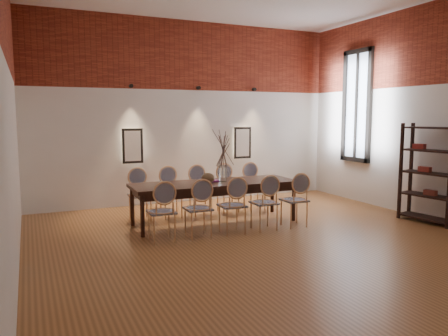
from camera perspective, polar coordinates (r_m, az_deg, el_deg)
name	(u,v)px	position (r m, az deg, el deg)	size (l,w,h in m)	color
floor	(266,241)	(6.94, 5.52, -9.48)	(7.00, 7.00, 0.02)	#9C6233
wall_back	(188,113)	(9.89, -4.69, 7.20)	(7.00, 0.10, 4.00)	silver
wall_left	(5,110)	(5.77, -26.73, 6.74)	(0.10, 7.00, 4.00)	silver
wall_right	(436,112)	(8.97, 25.90, 6.58)	(0.10, 7.00, 4.00)	silver
brick_band_back	(189,55)	(9.91, -4.62, 14.45)	(7.00, 0.02, 1.50)	maroon
brick_band_left	(5,0)	(5.92, -26.70, 18.96)	(0.02, 7.00, 1.50)	maroon
brick_band_right	(437,42)	(9.02, 26.04, 14.55)	(0.02, 7.00, 1.50)	maroon
niche_left	(132,146)	(9.46, -11.89, 2.85)	(0.36, 0.06, 0.66)	#FFEAC6
niche_right	(242,143)	(10.33, 2.36, 3.32)	(0.36, 0.06, 0.66)	#FFEAC6
spot_fixture_left	(131,86)	(9.43, -12.04, 10.44)	(0.08, 0.08, 0.10)	black
spot_fixture_mid	(199,88)	(9.86, -3.35, 10.41)	(0.08, 0.08, 0.10)	black
spot_fixture_right	(254,89)	(10.44, 3.96, 10.21)	(0.08, 0.08, 0.10)	black
window_glass	(357,106)	(10.31, 17.01, 7.75)	(0.02, 0.78, 2.38)	silver
window_frame	(357,106)	(10.30, 16.92, 7.75)	(0.08, 0.90, 2.50)	black
window_mullion	(357,106)	(10.30, 16.92, 7.75)	(0.06, 0.06, 2.40)	black
dining_table	(215,203)	(7.90, -1.20, -4.55)	(2.98, 0.96, 0.75)	#321810
chair_near_a	(162,212)	(6.81, -8.16, -5.67)	(0.44, 0.44, 0.94)	tan
chair_near_b	(198,208)	(6.98, -3.41, -5.29)	(0.44, 0.44, 0.94)	tan
chair_near_c	(232,205)	(7.20, 1.08, -4.91)	(0.44, 0.44, 0.94)	tan
chair_near_d	(264,203)	(7.46, 5.27, -4.52)	(0.44, 0.44, 0.94)	tan
chair_near_e	(294,200)	(7.76, 9.16, -4.14)	(0.44, 0.44, 0.94)	tan
chair_far_a	(140,195)	(8.25, -10.91, -3.51)	(0.44, 0.44, 0.94)	tan
chair_far_b	(171,193)	(8.40, -6.93, -3.25)	(0.44, 0.44, 0.94)	tan
chair_far_c	(200,191)	(8.58, -3.10, -3.00)	(0.44, 0.44, 0.94)	tan
chair_far_d	(228,189)	(8.80, 0.55, -2.74)	(0.44, 0.44, 0.94)	tan
chair_far_e	(255,187)	(9.05, 4.01, -2.48)	(0.44, 0.44, 0.94)	tan
vase	(223,173)	(7.88, -0.14, -0.71)	(0.14, 0.14, 0.30)	silver
dried_branches	(223,149)	(7.83, -0.14, 2.56)	(0.50, 0.50, 0.70)	#47342C
bowl	(208,178)	(7.72, -2.10, -1.32)	(0.24, 0.24, 0.18)	brown
book	(211,181)	(7.88, -1.72, -1.70)	(0.26, 0.18, 0.03)	#84247A
shelving_rack	(429,173)	(8.72, 25.22, -0.63)	(0.38, 1.00, 1.80)	black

